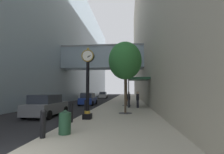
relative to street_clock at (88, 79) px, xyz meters
The scene contains 18 objects.
ground_plane 20.60m from the street_clock, 92.51° to the left, with size 110.00×110.00×0.00m, color black.
sidewalk_right 23.64m from the street_clock, 84.94° to the left, with size 5.93×80.00×0.14m, color #ADA593.
building_block_left 28.15m from the street_clock, 117.83° to the left, with size 22.25×80.00×25.27m.
building_block_right 28.90m from the street_clock, 67.82° to the left, with size 9.00×80.00×33.61m.
street_clock is the anchor object (origin of this frame).
bollard_nearest 4.99m from the street_clock, 98.54° to the right, with size 0.23×0.23×1.15m.
bollard_second 2.45m from the street_clock, 119.46° to the right, with size 0.23×0.23×1.15m.
bollard_third 3.01m from the street_clock, 107.78° to the left, with size 0.23×0.23×1.15m.
street_tree_near 4.28m from the street_clock, 51.32° to the left, with size 2.78×2.78×5.99m.
street_tree_mid_near 10.56m from the street_clock, 76.34° to the left, with size 2.16×2.16×6.09m.
trash_bin 4.37m from the street_clock, 90.44° to the right, with size 0.53×0.53×1.05m.
pedestrian_walking 8.69m from the street_clock, 71.42° to the left, with size 0.48×0.52×1.72m.
pedestrian_by_clock 8.49m from the street_clock, 63.75° to the left, with size 0.47×0.47×1.75m.
storefront_awning 9.53m from the street_clock, 66.47° to the left, with size 2.40×3.60×3.30m.
car_blue_near 12.39m from the street_clock, 103.67° to the left, with size 2.05×4.06×1.63m.
car_silver_mid 20.37m from the street_clock, 104.23° to the left, with size 2.16×4.57×1.58m.
car_white_far 31.17m from the street_clock, 96.89° to the left, with size 2.09×4.31×1.61m.
car_grey_trailing 4.54m from the street_clock, 155.21° to the left, with size 2.14×4.34×1.68m.
Camera 1 is at (3.66, -4.44, 2.04)m, focal length 26.98 mm.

